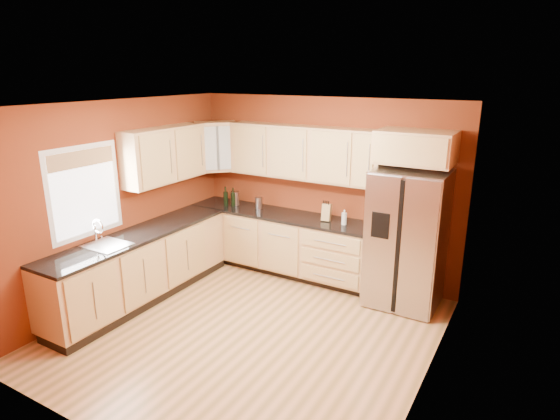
% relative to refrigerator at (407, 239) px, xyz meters
% --- Properties ---
extents(floor, '(4.00, 4.00, 0.00)m').
position_rel_refrigerator_xyz_m(floor, '(-1.35, -1.62, -0.89)').
color(floor, olive).
rests_on(floor, ground).
extents(ceiling, '(4.00, 4.00, 0.00)m').
position_rel_refrigerator_xyz_m(ceiling, '(-1.35, -1.62, 1.71)').
color(ceiling, silver).
rests_on(ceiling, wall_back).
extents(wall_back, '(4.00, 0.04, 2.60)m').
position_rel_refrigerator_xyz_m(wall_back, '(-1.35, 0.38, 0.41)').
color(wall_back, maroon).
rests_on(wall_back, floor).
extents(wall_front, '(4.00, 0.04, 2.60)m').
position_rel_refrigerator_xyz_m(wall_front, '(-1.35, -3.62, 0.41)').
color(wall_front, maroon).
rests_on(wall_front, floor).
extents(wall_left, '(0.04, 4.00, 2.60)m').
position_rel_refrigerator_xyz_m(wall_left, '(-3.35, -1.62, 0.41)').
color(wall_left, maroon).
rests_on(wall_left, floor).
extents(wall_right, '(0.04, 4.00, 2.60)m').
position_rel_refrigerator_xyz_m(wall_right, '(0.65, -1.62, 0.41)').
color(wall_right, maroon).
rests_on(wall_right, floor).
extents(base_cabinets_back, '(2.90, 0.60, 0.88)m').
position_rel_refrigerator_xyz_m(base_cabinets_back, '(-1.90, 0.07, -0.45)').
color(base_cabinets_back, tan).
rests_on(base_cabinets_back, floor).
extents(base_cabinets_left, '(0.60, 2.80, 0.88)m').
position_rel_refrigerator_xyz_m(base_cabinets_left, '(-3.05, -1.62, -0.45)').
color(base_cabinets_left, tan).
rests_on(base_cabinets_left, floor).
extents(countertop_back, '(2.90, 0.62, 0.04)m').
position_rel_refrigerator_xyz_m(countertop_back, '(-1.90, 0.06, 0.01)').
color(countertop_back, black).
rests_on(countertop_back, base_cabinets_back).
extents(countertop_left, '(0.62, 2.80, 0.04)m').
position_rel_refrigerator_xyz_m(countertop_left, '(-3.04, -1.62, 0.01)').
color(countertop_left, black).
rests_on(countertop_left, base_cabinets_left).
extents(upper_cabinets_back, '(2.30, 0.33, 0.75)m').
position_rel_refrigerator_xyz_m(upper_cabinets_back, '(-1.60, 0.21, 0.94)').
color(upper_cabinets_back, tan).
rests_on(upper_cabinets_back, wall_back).
extents(upper_cabinets_left, '(0.33, 1.35, 0.75)m').
position_rel_refrigerator_xyz_m(upper_cabinets_left, '(-3.19, -0.90, 0.94)').
color(upper_cabinets_left, tan).
rests_on(upper_cabinets_left, wall_left).
extents(corner_upper_cabinet, '(0.67, 0.67, 0.75)m').
position_rel_refrigerator_xyz_m(corner_upper_cabinet, '(-3.02, 0.04, 0.94)').
color(corner_upper_cabinet, tan).
rests_on(corner_upper_cabinet, wall_back).
extents(over_fridge_cabinet, '(0.92, 0.60, 0.40)m').
position_rel_refrigerator_xyz_m(over_fridge_cabinet, '(0.00, 0.07, 1.16)').
color(over_fridge_cabinet, tan).
rests_on(over_fridge_cabinet, wall_back).
extents(refrigerator, '(0.90, 0.75, 1.78)m').
position_rel_refrigerator_xyz_m(refrigerator, '(0.00, 0.00, 0.00)').
color(refrigerator, '#AEAEB3').
rests_on(refrigerator, floor).
extents(window, '(0.03, 0.90, 1.00)m').
position_rel_refrigerator_xyz_m(window, '(-3.33, -2.12, 0.66)').
color(window, white).
rests_on(window, wall_left).
extents(sink_faucet, '(0.50, 0.42, 0.30)m').
position_rel_refrigerator_xyz_m(sink_faucet, '(-3.04, -2.12, 0.18)').
color(sink_faucet, white).
rests_on(sink_faucet, countertop_left).
extents(canister_left, '(0.14, 0.14, 0.18)m').
position_rel_refrigerator_xyz_m(canister_left, '(-2.31, 0.12, 0.12)').
color(canister_left, '#AEAEB3').
rests_on(canister_left, countertop_back).
extents(canister_right, '(0.14, 0.14, 0.21)m').
position_rel_refrigerator_xyz_m(canister_right, '(-2.74, 0.10, 0.14)').
color(canister_right, '#AEAEB3').
rests_on(canister_right, countertop_back).
extents(wine_bottle_a, '(0.09, 0.09, 0.31)m').
position_rel_refrigerator_xyz_m(wine_bottle_a, '(-2.83, -0.01, 0.18)').
color(wine_bottle_a, black).
rests_on(wine_bottle_a, countertop_back).
extents(wine_bottle_b, '(0.08, 0.08, 0.29)m').
position_rel_refrigerator_xyz_m(wine_bottle_b, '(-2.73, 0.05, 0.18)').
color(wine_bottle_b, black).
rests_on(wine_bottle_b, countertop_back).
extents(knife_block, '(0.14, 0.13, 0.24)m').
position_rel_refrigerator_xyz_m(knife_block, '(-1.16, 0.10, 0.15)').
color(knife_block, '#A58650').
rests_on(knife_block, countertop_back).
extents(soap_dispenser, '(0.09, 0.09, 0.21)m').
position_rel_refrigerator_xyz_m(soap_dispenser, '(-0.88, 0.05, 0.13)').
color(soap_dispenser, silver).
rests_on(soap_dispenser, countertop_back).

